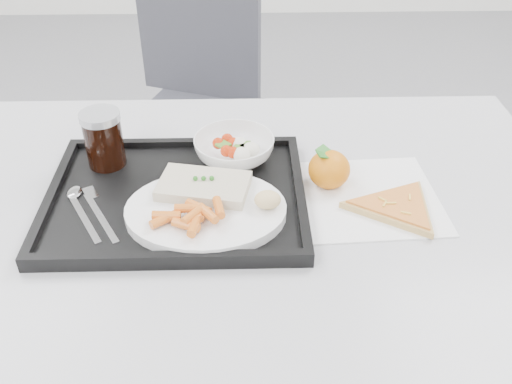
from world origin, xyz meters
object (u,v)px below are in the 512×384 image
object	(u,v)px
cola_glass	(103,138)
pizza_slice	(397,207)
chair	(199,89)
tray	(177,197)
tangerine	(329,169)
table	(243,231)
dinner_plate	(206,211)
salad_bowl	(234,149)

from	to	relation	value
cola_glass	pizza_slice	world-z (taller)	cola_glass
chair	cola_glass	bearing A→B (deg)	-98.55
tray	tangerine	bearing A→B (deg)	8.92
table	dinner_plate	world-z (taller)	dinner_plate
salad_bowl	tangerine	distance (m)	0.19
tray	cola_glass	size ratio (longest dim) A/B	4.17
salad_bowl	table	bearing A→B (deg)	-82.52
chair	table	bearing A→B (deg)	-81.14
pizza_slice	tangerine	bearing A→B (deg)	143.10
dinner_plate	tangerine	distance (m)	0.24
chair	salad_bowl	xyz separation A→B (m)	(0.12, -0.77, 0.25)
dinner_plate	cola_glass	size ratio (longest dim) A/B	2.50
pizza_slice	table	bearing A→B (deg)	172.74
tray	pizza_slice	size ratio (longest dim) A/B	2.06
table	tray	distance (m)	0.14
cola_glass	pizza_slice	distance (m)	0.54
chair	tray	world-z (taller)	chair
dinner_plate	tray	bearing A→B (deg)	132.84
table	salad_bowl	distance (m)	0.16
cola_glass	table	bearing A→B (deg)	-23.04
chair	salad_bowl	world-z (taller)	chair
dinner_plate	pizza_slice	bearing A→B (deg)	3.59
pizza_slice	tray	bearing A→B (deg)	174.23
cola_glass	chair	bearing A→B (deg)	81.45
chair	tray	xyz separation A→B (m)	(0.02, -0.88, 0.22)
table	tangerine	xyz separation A→B (m)	(0.16, 0.05, 0.10)
table	chair	world-z (taller)	chair
dinner_plate	pizza_slice	world-z (taller)	dinner_plate
chair	tangerine	distance (m)	0.93
tangerine	pizza_slice	distance (m)	0.14
dinner_plate	salad_bowl	world-z (taller)	salad_bowl
table	tray	bearing A→B (deg)	177.64
chair	cola_glass	size ratio (longest dim) A/B	8.61
tray	dinner_plate	world-z (taller)	dinner_plate
dinner_plate	chair	bearing A→B (deg)	94.65
tray	pizza_slice	xyz separation A→B (m)	(0.38, -0.04, 0.00)
salad_bowl	cola_glass	xyz separation A→B (m)	(-0.24, -0.01, 0.03)
tray	pizza_slice	distance (m)	0.39
chair	dinner_plate	distance (m)	0.98
chair	salad_bowl	bearing A→B (deg)	-80.93
dinner_plate	salad_bowl	xyz separation A→B (m)	(0.05, 0.17, 0.01)
salad_bowl	chair	bearing A→B (deg)	99.07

